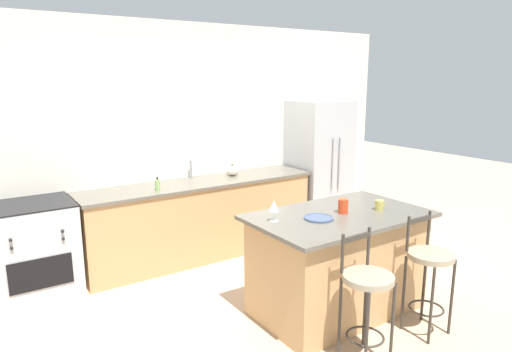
{
  "coord_description": "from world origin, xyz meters",
  "views": [
    {
      "loc": [
        -2.3,
        -4.27,
        2.09
      ],
      "look_at": [
        0.17,
        -0.56,
        1.11
      ],
      "focal_mm": 32.0,
      "sensor_mm": 36.0,
      "label": 1
    }
  ],
  "objects_px": {
    "oven_range": "(34,250)",
    "bar_stool_far": "(429,268)",
    "wine_glass": "(274,207)",
    "soap_bottle": "(158,185)",
    "coffee_mug": "(380,205)",
    "bar_stool_near": "(367,292)",
    "pumpkin_decoration": "(232,171)",
    "dinner_plate": "(319,218)",
    "refrigerator": "(318,166)",
    "tumbler_cup": "(343,206)"
  },
  "relations": [
    {
      "from": "tumbler_cup",
      "to": "soap_bottle",
      "type": "height_order",
      "value": "soap_bottle"
    },
    {
      "from": "oven_range",
      "to": "tumbler_cup",
      "type": "distance_m",
      "value": 2.95
    },
    {
      "from": "refrigerator",
      "to": "tumbler_cup",
      "type": "bearing_deg",
      "value": -125.83
    },
    {
      "from": "oven_range",
      "to": "wine_glass",
      "type": "xyz_separation_m",
      "value": [
        1.61,
        -1.68,
        0.58
      ]
    },
    {
      "from": "coffee_mug",
      "to": "tumbler_cup",
      "type": "height_order",
      "value": "tumbler_cup"
    },
    {
      "from": "wine_glass",
      "to": "pumpkin_decoration",
      "type": "xyz_separation_m",
      "value": [
        0.65,
        1.77,
        -0.08
      ]
    },
    {
      "from": "dinner_plate",
      "to": "pumpkin_decoration",
      "type": "relative_size",
      "value": 1.66
    },
    {
      "from": "bar_stool_far",
      "to": "coffee_mug",
      "type": "xyz_separation_m",
      "value": [
        0.01,
        0.56,
        0.4
      ]
    },
    {
      "from": "oven_range",
      "to": "soap_bottle",
      "type": "bearing_deg",
      "value": -5.59
    },
    {
      "from": "wine_glass",
      "to": "coffee_mug",
      "type": "bearing_deg",
      "value": -14.94
    },
    {
      "from": "oven_range",
      "to": "bar_stool_far",
      "type": "xyz_separation_m",
      "value": [
        2.58,
        -2.5,
        0.1
      ]
    },
    {
      "from": "oven_range",
      "to": "wine_glass",
      "type": "distance_m",
      "value": 2.4
    },
    {
      "from": "oven_range",
      "to": "dinner_plate",
      "type": "relative_size",
      "value": 3.7
    },
    {
      "from": "refrigerator",
      "to": "wine_glass",
      "type": "bearing_deg",
      "value": -139.42
    },
    {
      "from": "dinner_plate",
      "to": "soap_bottle",
      "type": "relative_size",
      "value": 1.71
    },
    {
      "from": "wine_glass",
      "to": "tumbler_cup",
      "type": "bearing_deg",
      "value": -13.11
    },
    {
      "from": "coffee_mug",
      "to": "tumbler_cup",
      "type": "distance_m",
      "value": 0.36
    },
    {
      "from": "refrigerator",
      "to": "wine_glass",
      "type": "xyz_separation_m",
      "value": [
        -1.96,
        -1.68,
        0.15
      ]
    },
    {
      "from": "bar_stool_near",
      "to": "soap_bottle",
      "type": "distance_m",
      "value": 2.51
    },
    {
      "from": "coffee_mug",
      "to": "soap_bottle",
      "type": "height_order",
      "value": "soap_bottle"
    },
    {
      "from": "refrigerator",
      "to": "dinner_plate",
      "type": "xyz_separation_m",
      "value": [
        -1.61,
        -1.84,
        0.03
      ]
    },
    {
      "from": "oven_range",
      "to": "wine_glass",
      "type": "height_order",
      "value": "wine_glass"
    },
    {
      "from": "refrigerator",
      "to": "wine_glass",
      "type": "height_order",
      "value": "refrigerator"
    },
    {
      "from": "refrigerator",
      "to": "coffee_mug",
      "type": "height_order",
      "value": "refrigerator"
    },
    {
      "from": "coffee_mug",
      "to": "oven_range",
      "type": "bearing_deg",
      "value": 143.17
    },
    {
      "from": "refrigerator",
      "to": "coffee_mug",
      "type": "bearing_deg",
      "value": -116.79
    },
    {
      "from": "dinner_plate",
      "to": "refrigerator",
      "type": "bearing_deg",
      "value": 48.8
    },
    {
      "from": "soap_bottle",
      "to": "dinner_plate",
      "type": "bearing_deg",
      "value": -66.67
    },
    {
      "from": "refrigerator",
      "to": "bar_stool_far",
      "type": "distance_m",
      "value": 2.71
    },
    {
      "from": "tumbler_cup",
      "to": "bar_stool_near",
      "type": "bearing_deg",
      "value": -120.9
    },
    {
      "from": "bar_stool_far",
      "to": "dinner_plate",
      "type": "bearing_deg",
      "value": 132.94
    },
    {
      "from": "oven_range",
      "to": "soap_bottle",
      "type": "distance_m",
      "value": 1.33
    },
    {
      "from": "wine_glass",
      "to": "tumbler_cup",
      "type": "xyz_separation_m",
      "value": [
        0.64,
        -0.15,
        -0.06
      ]
    },
    {
      "from": "coffee_mug",
      "to": "pumpkin_decoration",
      "type": "height_order",
      "value": "pumpkin_decoration"
    },
    {
      "from": "dinner_plate",
      "to": "coffee_mug",
      "type": "relative_size",
      "value": 2.26
    },
    {
      "from": "coffee_mug",
      "to": "soap_bottle",
      "type": "bearing_deg",
      "value": 126.93
    },
    {
      "from": "bar_stool_far",
      "to": "tumbler_cup",
      "type": "relative_size",
      "value": 7.87
    },
    {
      "from": "dinner_plate",
      "to": "soap_bottle",
      "type": "xyz_separation_m",
      "value": [
        -0.74,
        1.72,
        0.04
      ]
    },
    {
      "from": "wine_glass",
      "to": "soap_bottle",
      "type": "distance_m",
      "value": 1.61
    },
    {
      "from": "oven_range",
      "to": "bar_stool_far",
      "type": "relative_size",
      "value": 0.93
    },
    {
      "from": "bar_stool_far",
      "to": "coffee_mug",
      "type": "bearing_deg",
      "value": 88.84
    },
    {
      "from": "bar_stool_near",
      "to": "wine_glass",
      "type": "relative_size",
      "value": 5.54
    },
    {
      "from": "wine_glass",
      "to": "bar_stool_far",
      "type": "bearing_deg",
      "value": -40.25
    },
    {
      "from": "tumbler_cup",
      "to": "dinner_plate",
      "type": "bearing_deg",
      "value": -178.34
    },
    {
      "from": "bar_stool_far",
      "to": "tumbler_cup",
      "type": "bearing_deg",
      "value": 116.09
    },
    {
      "from": "tumbler_cup",
      "to": "pumpkin_decoration",
      "type": "relative_size",
      "value": 0.84
    },
    {
      "from": "refrigerator",
      "to": "wine_glass",
      "type": "relative_size",
      "value": 9.92
    },
    {
      "from": "refrigerator",
      "to": "coffee_mug",
      "type": "relative_size",
      "value": 16.06
    },
    {
      "from": "refrigerator",
      "to": "dinner_plate",
      "type": "height_order",
      "value": "refrigerator"
    },
    {
      "from": "tumbler_cup",
      "to": "pumpkin_decoration",
      "type": "xyz_separation_m",
      "value": [
        0.01,
        1.92,
        -0.01
      ]
    }
  ]
}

